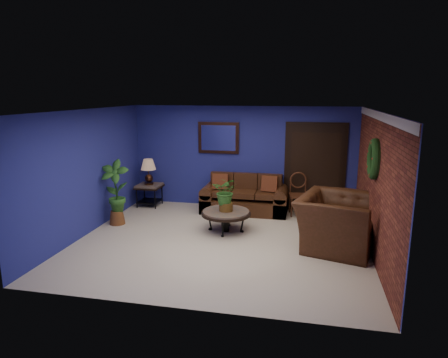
% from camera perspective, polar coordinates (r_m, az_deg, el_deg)
% --- Properties ---
extents(floor, '(5.50, 5.50, 0.00)m').
position_cam_1_polar(floor, '(7.81, -0.41, -8.90)').
color(floor, beige).
rests_on(floor, ground).
extents(wall_back, '(5.50, 0.04, 2.50)m').
position_cam_1_polar(wall_back, '(9.86, 2.67, 3.12)').
color(wall_back, navy).
rests_on(wall_back, ground).
extents(wall_left, '(0.04, 5.00, 2.50)m').
position_cam_1_polar(wall_left, '(8.46, -18.94, 0.91)').
color(wall_left, navy).
rests_on(wall_left, ground).
extents(wall_right_brick, '(0.04, 5.00, 2.50)m').
position_cam_1_polar(wall_right_brick, '(7.38, 20.92, -0.84)').
color(wall_right_brick, maroon).
rests_on(wall_right_brick, ground).
extents(ceiling, '(5.50, 5.00, 0.02)m').
position_cam_1_polar(ceiling, '(7.29, -0.44, 9.75)').
color(ceiling, white).
rests_on(ceiling, wall_back).
extents(crown_molding, '(0.03, 5.00, 0.14)m').
position_cam_1_polar(crown_molding, '(7.22, 21.41, 8.33)').
color(crown_molding, white).
rests_on(crown_molding, wall_right_brick).
extents(wall_mirror, '(1.02, 0.06, 0.77)m').
position_cam_1_polar(wall_mirror, '(9.87, -0.79, 5.90)').
color(wall_mirror, '#3E2113').
rests_on(wall_mirror, wall_back).
extents(closet_door, '(1.44, 0.06, 2.18)m').
position_cam_1_polar(closet_door, '(9.75, 12.84, 1.52)').
color(closet_door, black).
rests_on(closet_door, wall_back).
extents(wreath, '(0.16, 0.72, 0.72)m').
position_cam_1_polar(wreath, '(7.34, 20.67, 2.69)').
color(wreath, black).
rests_on(wreath, wall_right_brick).
extents(sofa, '(2.03, 0.88, 0.91)m').
position_cam_1_polar(sofa, '(9.64, 3.01, -2.90)').
color(sofa, '#442213').
rests_on(sofa, ground).
extents(coffee_table, '(1.02, 1.02, 0.44)m').
position_cam_1_polar(coffee_table, '(8.24, 0.29, -4.96)').
color(coffee_table, '#4C4842').
rests_on(coffee_table, ground).
extents(end_table, '(0.61, 0.61, 0.55)m').
position_cam_1_polar(end_table, '(10.23, -10.62, -1.48)').
color(end_table, '#4C4842').
rests_on(end_table, ground).
extents(table_lamp, '(0.37, 0.37, 0.62)m').
position_cam_1_polar(table_lamp, '(10.11, -10.74, 1.45)').
color(table_lamp, '#3E2113').
rests_on(table_lamp, end_table).
extents(side_chair, '(0.48, 0.48, 0.99)m').
position_cam_1_polar(side_chair, '(9.51, 10.59, -1.68)').
color(side_chair, '#502717').
rests_on(side_chair, ground).
extents(armchair, '(1.67, 1.80, 0.97)m').
position_cam_1_polar(armchair, '(7.67, 15.84, -5.92)').
color(armchair, '#442213').
rests_on(armchair, ground).
extents(coffee_plant, '(0.55, 0.49, 0.71)m').
position_cam_1_polar(coffee_plant, '(8.12, 0.29, -1.96)').
color(coffee_plant, brown).
rests_on(coffee_plant, coffee_table).
extents(floor_plant, '(0.42, 0.35, 0.86)m').
position_cam_1_polar(floor_plant, '(8.74, 16.69, -3.99)').
color(floor_plant, brown).
rests_on(floor_plant, ground).
extents(tall_plant, '(0.63, 0.45, 1.42)m').
position_cam_1_polar(tall_plant, '(8.90, -15.24, -1.54)').
color(tall_plant, brown).
rests_on(tall_plant, ground).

